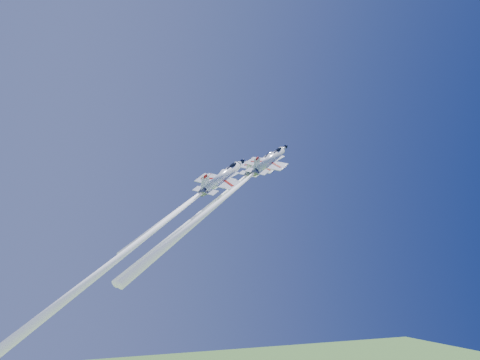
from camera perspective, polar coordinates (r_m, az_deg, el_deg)
name	(u,v)px	position (r m, az deg, el deg)	size (l,w,h in m)	color
jet_lead	(214,202)	(118.62, -2.74, -2.37)	(36.64, 26.44, 39.01)	white
jet_left	(190,201)	(123.60, -5.37, -2.24)	(27.91, 19.63, 28.63)	white
jet_right	(223,199)	(112.03, -1.79, -2.00)	(36.78, 26.35, 38.76)	white
jet_slot	(146,236)	(105.03, -10.00, -5.95)	(45.49, 33.05, 48.91)	white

